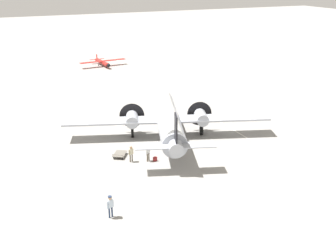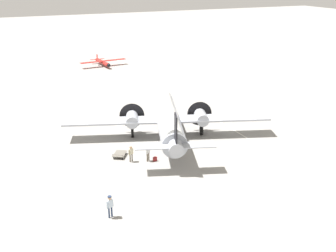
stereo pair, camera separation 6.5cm
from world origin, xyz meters
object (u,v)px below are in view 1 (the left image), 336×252
(suitcase_near_door, at_px, (155,159))
(light_aircraft_distant, at_px, (103,62))
(passenger_boarding, at_px, (148,151))
(baggage_cart, at_px, (120,154))
(ramp_agent, at_px, (131,152))
(crew_foreground, at_px, (110,204))
(airliner_main, at_px, (168,118))

(suitcase_near_door, xyz_separation_m, light_aircraft_distant, (-7.64, -46.18, 0.56))
(passenger_boarding, bearing_deg, light_aircraft_distant, 48.68)
(baggage_cart, distance_m, light_aircraft_distant, 44.88)
(suitcase_near_door, bearing_deg, ramp_agent, -21.07)
(passenger_boarding, bearing_deg, crew_foreground, -158.51)
(light_aircraft_distant, bearing_deg, passenger_boarding, -15.51)
(baggage_cart, bearing_deg, ramp_agent, -126.21)
(ramp_agent, bearing_deg, passenger_boarding, -34.39)
(crew_foreground, distance_m, passenger_boarding, 10.70)
(ramp_agent, bearing_deg, suitcase_near_door, -37.27)
(crew_foreground, distance_m, light_aircraft_distant, 56.32)
(ramp_agent, height_order, baggage_cart, ramp_agent)
(ramp_agent, relative_size, baggage_cart, 0.80)
(suitcase_near_door, bearing_deg, baggage_cart, -41.42)
(airliner_main, bearing_deg, suitcase_near_door, 163.30)
(crew_foreground, distance_m, suitcase_near_door, 10.87)
(light_aircraft_distant, bearing_deg, baggage_cart, -18.89)
(airliner_main, height_order, baggage_cart, airliner_main)
(passenger_boarding, relative_size, light_aircraft_distant, 0.19)
(ramp_agent, bearing_deg, baggage_cart, 94.97)
(suitcase_near_door, height_order, baggage_cart, baggage_cart)
(airliner_main, relative_size, ramp_agent, 13.62)
(baggage_cart, xyz_separation_m, light_aircraft_distant, (-10.54, -43.62, 0.52))
(passenger_boarding, distance_m, suitcase_near_door, 1.12)
(airliner_main, bearing_deg, ramp_agent, 144.81)
(crew_foreground, bearing_deg, light_aircraft_distant, 55.88)
(ramp_agent, relative_size, suitcase_near_door, 3.44)
(airliner_main, relative_size, passenger_boarding, 12.89)
(passenger_boarding, height_order, suitcase_near_door, passenger_boarding)
(passenger_boarding, height_order, ramp_agent, passenger_boarding)
(crew_foreground, relative_size, passenger_boarding, 1.04)
(crew_foreground, height_order, suitcase_near_door, crew_foreground)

